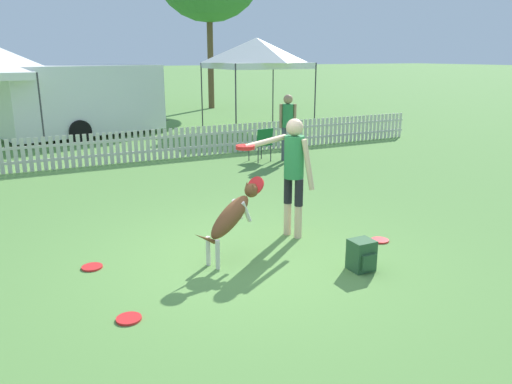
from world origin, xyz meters
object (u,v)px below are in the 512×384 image
at_px(frisbee_midfield, 380,240).
at_px(canopy_tent_secondary, 256,53).
at_px(handler_person, 292,164).
at_px(backpack_on_grass, 362,255).
at_px(leaping_dog, 233,214).
at_px(frisbee_near_dog, 129,319).
at_px(folding_chair_blue_left, 262,142).
at_px(spectator_standing, 288,121).
at_px(equipment_trailer, 82,100).
at_px(frisbee_near_handler, 92,267).

bearing_deg(frisbee_midfield, canopy_tent_secondary, 71.99).
height_order(handler_person, backpack_on_grass, handler_person).
relative_size(leaping_dog, frisbee_near_dog, 4.44).
relative_size(frisbee_midfield, canopy_tent_secondary, 0.08).
bearing_deg(leaping_dog, folding_chair_blue_left, 129.73).
bearing_deg(canopy_tent_secondary, spectator_standing, -108.88).
bearing_deg(leaping_dog, handler_person, 90.40).
relative_size(backpack_on_grass, folding_chair_blue_left, 0.46).
height_order(spectator_standing, equipment_trailer, equipment_trailer).
xyz_separation_m(handler_person, spectator_standing, (2.72, 4.72, -0.09)).
height_order(frisbee_near_dog, canopy_tent_secondary, canopy_tent_secondary).
xyz_separation_m(leaping_dog, backpack_on_grass, (1.26, -1.01, -0.42)).
bearing_deg(frisbee_near_handler, frisbee_midfield, -13.23).
distance_m(frisbee_near_handler, equipment_trailer, 10.90).
height_order(frisbee_midfield, canopy_tent_secondary, canopy_tent_secondary).
xyz_separation_m(handler_person, frisbee_near_handler, (-2.76, 0.15, -1.06)).
relative_size(frisbee_near_dog, frisbee_midfield, 1.00).
xyz_separation_m(leaping_dog, folding_chair_blue_left, (3.16, 5.24, -0.11)).
height_order(handler_person, frisbee_near_dog, handler_person).
bearing_deg(frisbee_midfield, equipment_trailer, 100.84).
bearing_deg(frisbee_midfield, folding_chair_blue_left, 79.41).
bearing_deg(spectator_standing, leaping_dog, 81.45).
bearing_deg(equipment_trailer, backpack_on_grass, -99.68).
bearing_deg(frisbee_midfield, spectator_standing, 72.82).
bearing_deg(folding_chair_blue_left, canopy_tent_secondary, -124.75).
bearing_deg(folding_chair_blue_left, frisbee_midfield, 70.28).
xyz_separation_m(frisbee_near_dog, folding_chair_blue_left, (4.72, 6.17, 0.48)).
height_order(handler_person, leaping_dog, handler_person).
distance_m(backpack_on_grass, folding_chair_blue_left, 6.54).
xyz_separation_m(leaping_dog, frisbee_near_dog, (-1.56, -0.92, -0.59)).
xyz_separation_m(backpack_on_grass, folding_chair_blue_left, (1.90, 6.25, 0.31)).
bearing_deg(frisbee_midfield, backpack_on_grass, -142.50).
bearing_deg(spectator_standing, canopy_tent_secondary, -80.78).
relative_size(spectator_standing, equipment_trailer, 0.28).
height_order(canopy_tent_secondary, equipment_trailer, canopy_tent_secondary).
bearing_deg(handler_person, folding_chair_blue_left, -42.32).
height_order(leaping_dog, spectator_standing, spectator_standing).
bearing_deg(equipment_trailer, frisbee_midfield, -95.20).
bearing_deg(frisbee_near_dog, frisbee_midfield, 8.83).
bearing_deg(canopy_tent_secondary, equipment_trailer, 169.82).
xyz_separation_m(backpack_on_grass, equipment_trailer, (-1.37, 12.27, 0.99)).
bearing_deg(frisbee_near_handler, backpack_on_grass, -27.83).
relative_size(frisbee_near_handler, frisbee_near_dog, 1.00).
xyz_separation_m(folding_chair_blue_left, equipment_trailer, (-3.27, 6.02, 0.69)).
height_order(frisbee_midfield, folding_chair_blue_left, folding_chair_blue_left).
bearing_deg(backpack_on_grass, equipment_trailer, 96.36).
distance_m(leaping_dog, canopy_tent_secondary, 11.82).
xyz_separation_m(frisbee_midfield, canopy_tent_secondary, (3.44, 10.60, 2.59)).
relative_size(frisbee_near_dog, backpack_on_grass, 0.66).
relative_size(frisbee_near_dog, canopy_tent_secondary, 0.08).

